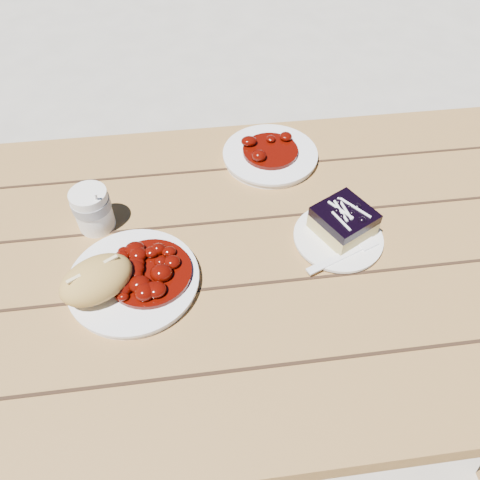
{
  "coord_description": "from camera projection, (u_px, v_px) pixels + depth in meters",
  "views": [
    {
      "loc": [
        0.13,
        -0.56,
        1.44
      ],
      "look_at": [
        0.2,
        -0.02,
        0.81
      ],
      "focal_mm": 35.0,
      "sensor_mm": 36.0,
      "label": 1
    }
  ],
  "objects": [
    {
      "name": "bread_roll",
      "position": [
        97.0,
        280.0,
        0.79
      ],
      "size": [
        0.15,
        0.14,
        0.07
      ],
      "primitive_type": "ellipsoid",
      "rotation": [
        0.0,
        0.0,
        0.53
      ],
      "color": "tan",
      "rests_on": "main_plate"
    },
    {
      "name": "ground",
      "position": [
        174.0,
        412.0,
        1.44
      ],
      "size": [
        60.0,
        60.0,
        0.0
      ],
      "primitive_type": "plane",
      "color": "#B0AB9F",
      "rests_on": "ground"
    },
    {
      "name": "blueberry_cake",
      "position": [
        344.0,
        221.0,
        0.89
      ],
      "size": [
        0.13,
        0.13,
        0.06
      ],
      "rotation": [
        0.0,
        0.0,
        0.49
      ],
      "color": "#CDBB70",
      "rests_on": "dessert_plate"
    },
    {
      "name": "dessert_plate",
      "position": [
        338.0,
        238.0,
        0.91
      ],
      "size": [
        0.17,
        0.17,
        0.01
      ],
      "primitive_type": "cylinder",
      "color": "white",
      "rests_on": "picnic_table"
    },
    {
      "name": "second_plate",
      "position": [
        270.0,
        156.0,
        1.07
      ],
      "size": [
        0.21,
        0.21,
        0.02
      ],
      "primitive_type": "cylinder",
      "color": "white",
      "rests_on": "picnic_table"
    },
    {
      "name": "coffee_cup",
      "position": [
        93.0,
        210.0,
        0.9
      ],
      "size": [
        0.07,
        0.07,
        0.09
      ],
      "primitive_type": "cylinder",
      "color": "white",
      "rests_on": "picnic_table"
    },
    {
      "name": "fork_dessert",
      "position": [
        336.0,
        259.0,
        0.86
      ],
      "size": [
        0.16,
        0.08,
        0.0
      ],
      "primitive_type": null,
      "rotation": [
        0.0,
        0.0,
        -1.18
      ],
      "color": "white",
      "rests_on": "dessert_plate"
    },
    {
      "name": "second_stew",
      "position": [
        271.0,
        145.0,
        1.04
      ],
      "size": [
        0.13,
        0.13,
        0.04
      ],
      "primitive_type": null,
      "color": "#510802",
      "rests_on": "second_plate"
    },
    {
      "name": "goulash_stew",
      "position": [
        148.0,
        267.0,
        0.82
      ],
      "size": [
        0.15,
        0.15,
        0.04
      ],
      "primitive_type": null,
      "color": "#510802",
      "rests_on": "main_plate"
    },
    {
      "name": "main_plate",
      "position": [
        134.0,
        281.0,
        0.84
      ],
      "size": [
        0.23,
        0.23,
        0.02
      ],
      "primitive_type": "cylinder",
      "color": "white",
      "rests_on": "picnic_table"
    },
    {
      "name": "picnic_table",
      "position": [
        145.0,
        309.0,
        1.0
      ],
      "size": [
        2.0,
        1.55,
        0.75
      ],
      "color": "brown",
      "rests_on": "ground"
    }
  ]
}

